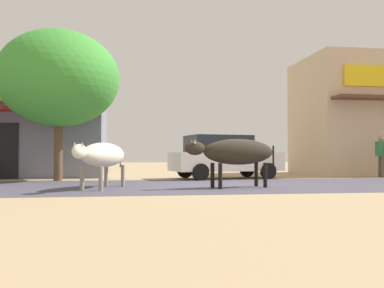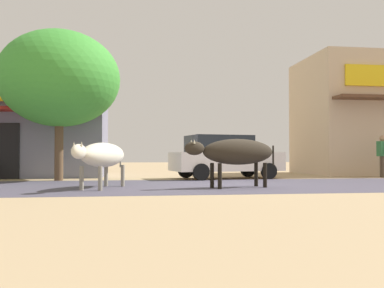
% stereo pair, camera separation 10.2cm
% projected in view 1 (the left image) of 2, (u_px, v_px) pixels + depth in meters
% --- Properties ---
extents(ground, '(80.00, 80.00, 0.00)m').
position_uv_depth(ground, '(224.00, 185.00, 12.77)').
color(ground, tan).
extents(asphalt_road, '(72.00, 5.97, 0.00)m').
position_uv_depth(asphalt_road, '(224.00, 185.00, 12.77)').
color(asphalt_road, '#4A4656').
rests_on(asphalt_road, ground).
extents(storefront_left_cafe, '(6.06, 5.44, 4.31)m').
position_uv_depth(storefront_left_cafe, '(32.00, 125.00, 18.42)').
color(storefront_left_cafe, slate).
rests_on(storefront_left_cafe, ground).
extents(storefront_right_club, '(7.24, 5.44, 5.48)m').
position_uv_depth(storefront_right_club, '(376.00, 117.00, 20.85)').
color(storefront_right_club, '#CFB391').
rests_on(storefront_right_club, ground).
extents(roadside_tree, '(4.24, 4.24, 5.29)m').
position_uv_depth(roadside_tree, '(59.00, 79.00, 15.19)').
color(roadside_tree, brown).
rests_on(roadside_tree, ground).
extents(parked_hatchback_car, '(4.37, 2.51, 1.64)m').
position_uv_depth(parked_hatchback_car, '(223.00, 156.00, 16.45)').
color(parked_hatchback_car, silver).
rests_on(parked_hatchback_car, ground).
extents(cow_near_brown, '(1.51, 2.81, 1.23)m').
position_uv_depth(cow_near_brown, '(103.00, 155.00, 11.56)').
color(cow_near_brown, beige).
rests_on(cow_near_brown, ground).
extents(cow_far_dark, '(2.72, 1.21, 1.34)m').
position_uv_depth(cow_far_dark, '(237.00, 152.00, 11.84)').
color(cow_far_dark, '#2C251C').
rests_on(cow_far_dark, ground).
extents(pedestrian_by_shop, '(0.45, 0.61, 1.68)m').
position_uv_depth(pedestrian_by_shop, '(381.00, 153.00, 17.33)').
color(pedestrian_by_shop, brown).
rests_on(pedestrian_by_shop, ground).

